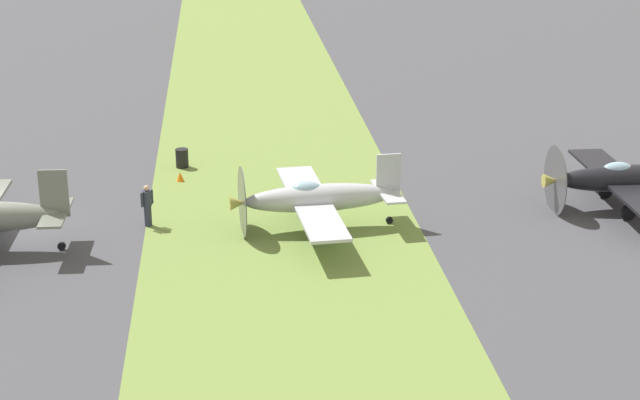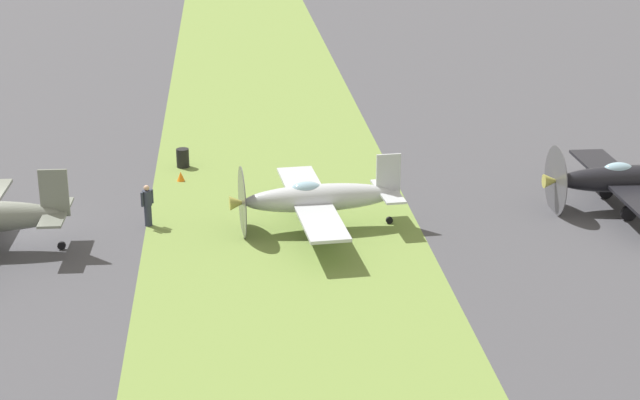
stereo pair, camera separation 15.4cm
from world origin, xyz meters
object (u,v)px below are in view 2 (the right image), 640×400
Objects in this scene: ground_crew_chief at (147,204)px; runway_marker_cone at (181,176)px; fuel_drum at (183,158)px; airplane_wingman at (316,198)px; airplane_trail at (627,179)px.

runway_marker_cone is at bearing -145.95° from ground_crew_chief.
ground_crew_chief is at bearing 168.38° from runway_marker_cone.
fuel_drum is at bearing -143.18° from ground_crew_chief.
airplane_wingman is at bearing 127.35° from ground_crew_chief.
fuel_drum is at bearing 68.45° from airplane_trail.
runway_marker_cone is (5.48, 18.75, -1.12)m from airplane_trail.
airplane_wingman is at bearing -139.18° from runway_marker_cone.
airplane_wingman reaches higher than ground_crew_chief.
fuel_drum reaches higher than runway_marker_cone.
airplane_trail reaches higher than fuel_drum.
airplane_wingman is 5.05× the size of ground_crew_chief.
runway_marker_cone is at bearing 36.04° from airplane_wingman.
runway_marker_cone is (-2.04, 0.04, -0.23)m from fuel_drum.
ground_crew_chief reaches higher than runway_marker_cone.
airplane_wingman is at bearing -146.91° from fuel_drum.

